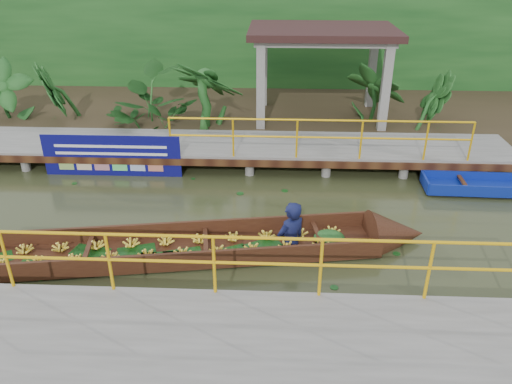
{
  "coord_description": "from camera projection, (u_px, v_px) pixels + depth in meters",
  "views": [
    {
      "loc": [
        1.71,
        -9.21,
        5.52
      ],
      "look_at": [
        1.27,
        0.5,
        0.6
      ],
      "focal_mm": 35.0,
      "sensor_mm": 36.0,
      "label": 1
    }
  ],
  "objects": [
    {
      "name": "foliage_backdrop",
      "position": [
        234.0,
        45.0,
        18.78
      ],
      "size": [
        30.0,
        0.8,
        4.0
      ],
      "primitive_type": "cube",
      "color": "#154418",
      "rests_on": "ground"
    },
    {
      "name": "far_dock",
      "position": [
        215.0,
        147.0,
        13.61
      ],
      "size": [
        16.0,
        2.06,
        1.66
      ],
      "color": "slate",
      "rests_on": "ground"
    },
    {
      "name": "near_dock",
      "position": [
        221.0,
        365.0,
        6.86
      ],
      "size": [
        18.0,
        2.4,
        1.73
      ],
      "color": "slate",
      "rests_on": "ground"
    },
    {
      "name": "land_strip",
      "position": [
        229.0,
        110.0,
        17.36
      ],
      "size": [
        30.0,
        8.0,
        0.45
      ],
      "primitive_type": "cube",
      "color": "#322919",
      "rests_on": "ground"
    },
    {
      "name": "pavilion",
      "position": [
        322.0,
        41.0,
        15.0
      ],
      "size": [
        4.4,
        3.0,
        3.0
      ],
      "color": "slate",
      "rests_on": "ground"
    },
    {
      "name": "ground",
      "position": [
        196.0,
        226.0,
        10.78
      ],
      "size": [
        80.0,
        80.0,
        0.0
      ],
      "primitive_type": "plane",
      "color": "#30341A",
      "rests_on": "ground"
    },
    {
      "name": "tropical_plants",
      "position": [
        201.0,
        97.0,
        14.93
      ],
      "size": [
        14.38,
        1.38,
        1.72
      ],
      "color": "#154418",
      "rests_on": "ground"
    },
    {
      "name": "blue_banner",
      "position": [
        112.0,
        156.0,
        12.84
      ],
      "size": [
        3.58,
        0.04,
        1.12
      ],
      "color": "#0C0B5F",
      "rests_on": "ground"
    },
    {
      "name": "vendor_boat",
      "position": [
        166.0,
        245.0,
        9.65
      ],
      "size": [
        11.15,
        2.82,
        2.33
      ],
      "rotation": [
        0.0,
        0.0,
        0.16
      ],
      "color": "#33160E",
      "rests_on": "ground"
    }
  ]
}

